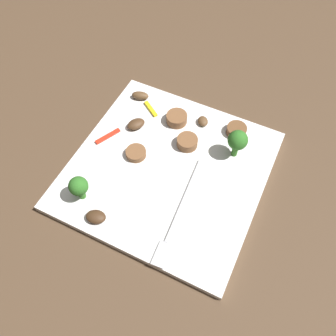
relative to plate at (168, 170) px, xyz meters
The scene contains 15 objects.
ground_plane 0.01m from the plate, ahead, with size 1.40×1.40×0.00m, color #4C3826.
plate is the anchor object (origin of this frame).
fork 0.09m from the plate, 34.77° to the left, with size 0.18×0.02×0.00m.
broccoli_floret_0 0.12m from the plate, 129.83° to the left, with size 0.03×0.03×0.05m.
broccoli_floret_1 0.14m from the plate, 42.63° to the right, with size 0.03×0.03×0.04m.
sausage_slice_0 0.13m from the plate, 147.72° to the left, with size 0.03×0.03×0.01m, color brown.
sausage_slice_1 0.06m from the plate, 86.85° to the right, with size 0.03×0.03×0.01m, color brown.
sausage_slice_2 0.06m from the plate, behind, with size 0.03×0.03×0.02m, color brown.
sausage_slice_3 0.10m from the plate, 162.94° to the right, with size 0.04×0.04×0.02m, color brown.
mushroom_0 0.11m from the plate, behind, with size 0.02×0.02×0.01m, color brown.
mushroom_1 0.13m from the plate, 23.97° to the right, with size 0.03×0.02×0.01m, color #422B19.
mushroom_2 0.16m from the plate, 135.67° to the right, with size 0.03×0.02×0.01m, color brown.
mushroom_3 0.10m from the plate, 121.19° to the right, with size 0.03×0.02×0.01m, color #4C331E.
pepper_strip_0 0.12m from the plate, 140.13° to the right, with size 0.04×0.01×0.00m, color yellow.
pepper_strip_1 0.12m from the plate, 95.63° to the right, with size 0.05×0.01×0.00m, color red.
Camera 1 is at (0.26, 0.13, 0.47)m, focal length 37.34 mm.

